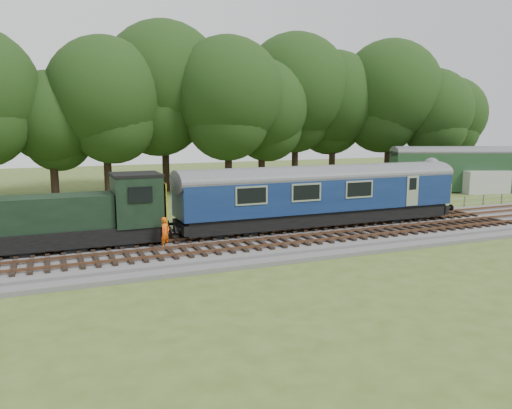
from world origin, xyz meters
name	(u,v)px	position (x,y,z in m)	size (l,w,h in m)	color
ground	(252,244)	(0.00, 0.00, 0.00)	(120.00, 120.00, 0.00)	#445720
ballast	(252,241)	(0.00, 0.00, 0.17)	(70.00, 7.00, 0.35)	#4C4C4F
track_north	(243,232)	(0.00, 1.40, 0.42)	(67.20, 2.40, 0.21)	black
track_south	(263,243)	(0.00, -1.60, 0.42)	(67.20, 2.40, 0.21)	black
fence	(225,229)	(0.00, 4.50, 0.00)	(64.00, 0.12, 1.00)	#6B6054
tree_line	(165,194)	(0.00, 22.00, 0.00)	(70.00, 8.00, 18.00)	black
dmu_railcar	(321,190)	(5.19, 1.40, 2.61)	(18.05, 2.86, 3.88)	black
shunter_loco	(83,216)	(-8.74, 1.40, 1.97)	(8.91, 2.60, 3.38)	black
worker	(165,233)	(-4.92, -0.37, 1.16)	(0.59, 0.39, 1.61)	#FC580D
parked_coach	(479,167)	(29.42, 12.11, 2.48)	(17.16, 9.16, 4.41)	#1A3A1E
shed	(361,183)	(16.52, 13.63, 1.29)	(3.79, 3.79, 2.55)	#1A3A1E
caravan	(483,182)	(29.03, 11.13, 1.11)	(4.53, 2.21, 2.21)	#A2A19D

